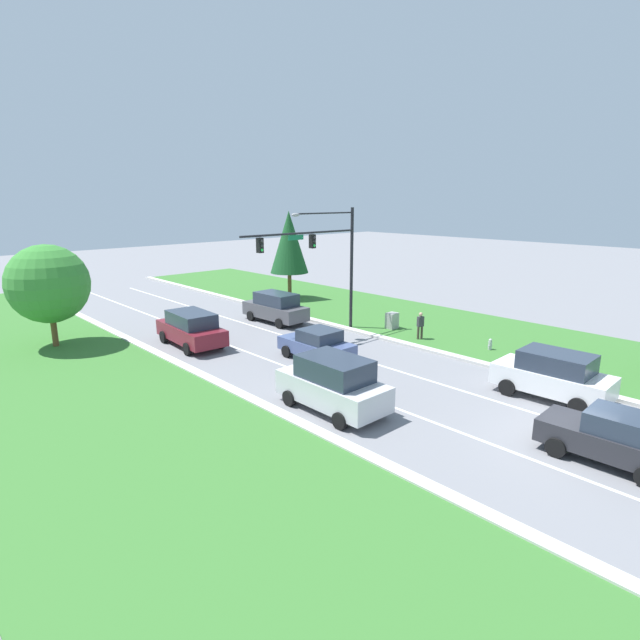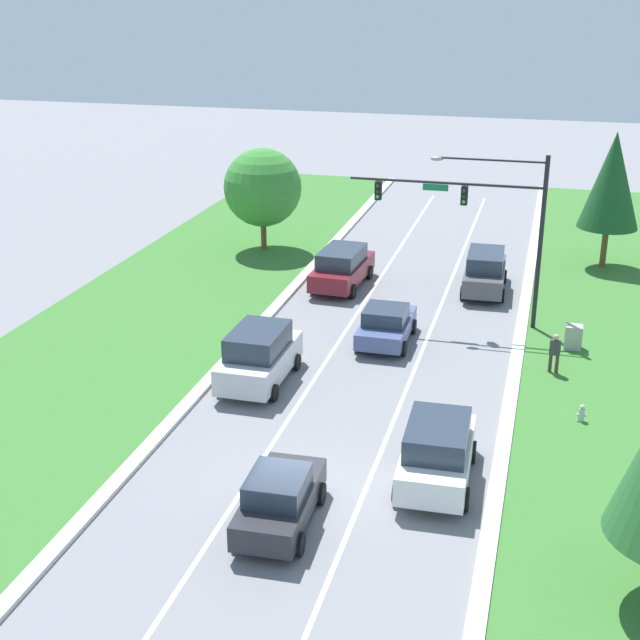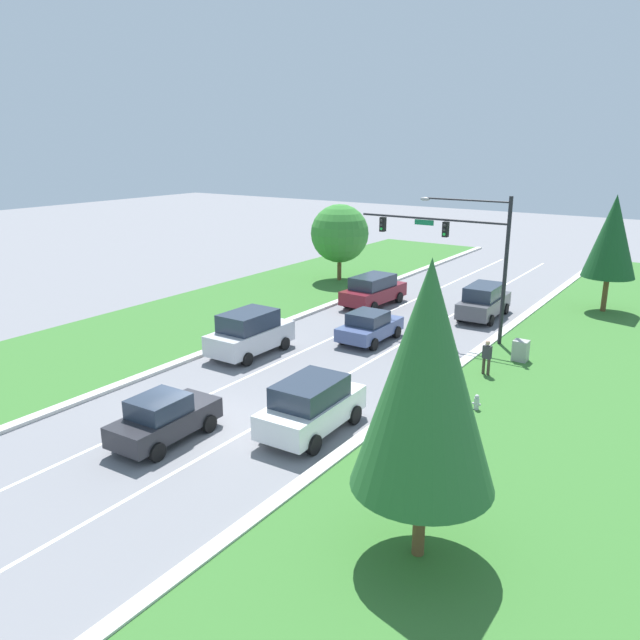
# 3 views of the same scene
# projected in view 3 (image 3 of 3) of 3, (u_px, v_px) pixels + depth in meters

# --- Properties ---
(ground_plane) EXTENTS (160.00, 160.00, 0.00)m
(ground_plane) POSITION_uv_depth(u_px,v_px,m) (197.00, 427.00, 23.28)
(ground_plane) COLOR slate
(curb_strip_right) EXTENTS (0.50, 90.00, 0.15)m
(curb_strip_right) POSITION_uv_depth(u_px,v_px,m) (322.00, 468.00, 20.21)
(curb_strip_right) COLOR beige
(curb_strip_right) RESTS_ON ground_plane
(curb_strip_left) EXTENTS (0.50, 90.00, 0.15)m
(curb_strip_left) POSITION_uv_depth(u_px,v_px,m) (100.00, 392.00, 26.30)
(curb_strip_left) COLOR beige
(curb_strip_left) RESTS_ON ground_plane
(grass_verge_right) EXTENTS (10.00, 90.00, 0.08)m
(grass_verge_right) POSITION_uv_depth(u_px,v_px,m) (478.00, 522.00, 17.39)
(grass_verge_right) COLOR #38702D
(grass_verge_right) RESTS_ON ground_plane
(grass_verge_left) EXTENTS (10.00, 90.00, 0.08)m
(grass_verge_left) POSITION_uv_depth(u_px,v_px,m) (29.00, 369.00, 29.14)
(grass_verge_left) COLOR #38702D
(grass_verge_left) RESTS_ON ground_plane
(lane_stripe_inner_left) EXTENTS (0.14, 81.00, 0.01)m
(lane_stripe_inner_left) POSITION_uv_depth(u_px,v_px,m) (163.00, 415.00, 24.25)
(lane_stripe_inner_left) COLOR white
(lane_stripe_inner_left) RESTS_ON ground_plane
(lane_stripe_inner_right) EXTENTS (0.14, 81.00, 0.01)m
(lane_stripe_inner_right) POSITION_uv_depth(u_px,v_px,m) (233.00, 439.00, 22.31)
(lane_stripe_inner_right) COLOR white
(lane_stripe_inner_right) RESTS_ON ground_plane
(traffic_signal_mast) EXTENTS (8.44, 0.41, 7.68)m
(traffic_signal_mast) POSITION_uv_depth(u_px,v_px,m) (461.00, 243.00, 32.56)
(traffic_signal_mast) COLOR black
(traffic_signal_mast) RESTS_ON ground_plane
(slate_blue_sedan) EXTENTS (2.14, 4.14, 1.64)m
(slate_blue_sedan) POSITION_uv_depth(u_px,v_px,m) (369.00, 326.00, 33.07)
(slate_blue_sedan) COLOR #475684
(slate_blue_sedan) RESTS_ON ground_plane
(silver_suv) EXTENTS (2.28, 4.70, 2.20)m
(silver_suv) POSITION_uv_depth(u_px,v_px,m) (250.00, 333.00, 31.00)
(silver_suv) COLOR silver
(silver_suv) RESTS_ON ground_plane
(white_suv) EXTENTS (2.33, 4.66, 2.03)m
(white_suv) POSITION_uv_depth(u_px,v_px,m) (311.00, 405.00, 22.60)
(white_suv) COLOR white
(white_suv) RESTS_ON ground_plane
(charcoal_sedan) EXTENTS (2.08, 4.19, 1.73)m
(charcoal_sedan) POSITION_uv_depth(u_px,v_px,m) (164.00, 418.00, 22.00)
(charcoal_sedan) COLOR #28282D
(charcoal_sedan) RESTS_ON ground_plane
(burgundy_suv) EXTENTS (2.45, 5.16, 1.98)m
(burgundy_suv) POSITION_uv_depth(u_px,v_px,m) (373.00, 290.00, 40.27)
(burgundy_suv) COLOR maroon
(burgundy_suv) RESTS_ON ground_plane
(graphite_suv) EXTENTS (2.21, 4.95, 2.04)m
(graphite_suv) POSITION_uv_depth(u_px,v_px,m) (484.00, 301.00, 37.41)
(graphite_suv) COLOR #4C4C51
(graphite_suv) RESTS_ON ground_plane
(utility_cabinet) EXTENTS (0.70, 0.60, 1.09)m
(utility_cabinet) POSITION_uv_depth(u_px,v_px,m) (520.00, 351.00, 29.97)
(utility_cabinet) COLOR #9E9E99
(utility_cabinet) RESTS_ON ground_plane
(pedestrian) EXTENTS (0.42, 0.31, 1.69)m
(pedestrian) POSITION_uv_depth(u_px,v_px,m) (487.00, 356.00, 28.10)
(pedestrian) COLOR #42382D
(pedestrian) RESTS_ON ground_plane
(fire_hydrant) EXTENTS (0.34, 0.20, 0.70)m
(fire_hydrant) POSITION_uv_depth(u_px,v_px,m) (477.00, 403.00, 24.55)
(fire_hydrant) COLOR #B7B7BC
(fire_hydrant) RESTS_ON ground_plane
(conifer_near_right_tree) EXTENTS (3.56, 3.56, 7.78)m
(conifer_near_right_tree) POSITION_uv_depth(u_px,v_px,m) (426.00, 377.00, 14.68)
(conifer_near_right_tree) COLOR brown
(conifer_near_right_tree) RESTS_ON ground_plane
(oak_near_left_tree) EXTENTS (4.35, 4.35, 5.81)m
(oak_near_left_tree) POSITION_uv_depth(u_px,v_px,m) (340.00, 233.00, 46.67)
(oak_near_left_tree) COLOR brown
(oak_near_left_tree) RESTS_ON ground_plane
(conifer_far_right_tree) EXTENTS (3.13, 3.13, 7.26)m
(conifer_far_right_tree) POSITION_uv_depth(u_px,v_px,m) (612.00, 236.00, 37.61)
(conifer_far_right_tree) COLOR brown
(conifer_far_right_tree) RESTS_ON ground_plane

